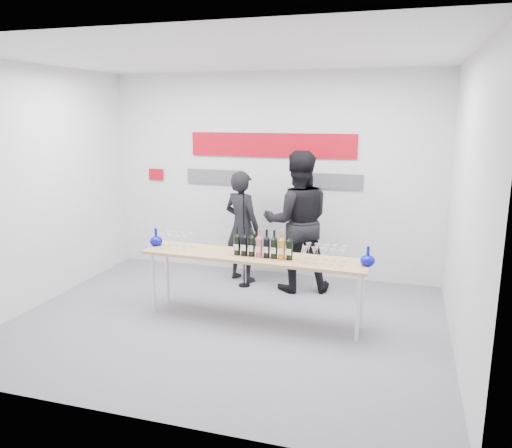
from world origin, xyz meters
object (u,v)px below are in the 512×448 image
at_px(presenter_left, 242,227).
at_px(presenter_right, 297,222).
at_px(tasting_table, 254,260).
at_px(mic_stand, 244,257).

bearing_deg(presenter_left, presenter_right, -168.28).
bearing_deg(presenter_left, tasting_table, 135.44).
relative_size(presenter_left, presenter_right, 0.84).
relative_size(tasting_table, mic_stand, 1.91).
xyz_separation_m(presenter_right, mic_stand, (-0.74, -0.10, -0.54)).
xyz_separation_m(tasting_table, mic_stand, (-0.47, 1.09, -0.31)).
height_order(tasting_table, presenter_left, presenter_left).
relative_size(presenter_right, mic_stand, 1.37).
bearing_deg(mic_stand, presenter_right, 26.59).
height_order(presenter_left, mic_stand, presenter_left).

